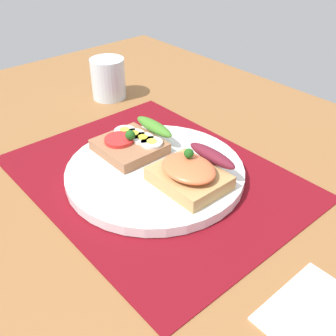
% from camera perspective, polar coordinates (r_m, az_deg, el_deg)
% --- Properties ---
extents(ground_plane, '(1.20, 0.90, 0.03)m').
position_cam_1_polar(ground_plane, '(0.63, -1.79, -2.52)').
color(ground_plane, '#926034').
extents(placemat, '(0.43, 0.34, 0.00)m').
position_cam_1_polar(placemat, '(0.62, -1.82, -1.23)').
color(placemat, maroon).
rests_on(placemat, ground_plane).
extents(plate, '(0.27, 0.27, 0.02)m').
position_cam_1_polar(plate, '(0.62, -1.83, -0.54)').
color(plate, white).
rests_on(plate, placemat).
extents(sandwich_egg_tomato, '(0.10, 0.11, 0.04)m').
position_cam_1_polar(sandwich_egg_tomato, '(0.65, -4.80, 3.73)').
color(sandwich_egg_tomato, '#9D6947').
rests_on(sandwich_egg_tomato, plate).
extents(sandwich_salmon, '(0.10, 0.10, 0.05)m').
position_cam_1_polar(sandwich_salmon, '(0.57, 3.32, -0.59)').
color(sandwich_salmon, tan).
rests_on(sandwich_salmon, plate).
extents(napkin, '(0.12, 0.11, 0.01)m').
position_cam_1_polar(napkin, '(0.47, 21.87, -19.73)').
color(napkin, white).
rests_on(napkin, ground_plane).
extents(drinking_glass, '(0.07, 0.07, 0.08)m').
position_cam_1_polar(drinking_glass, '(0.87, -8.42, 12.36)').
color(drinking_glass, silver).
rests_on(drinking_glass, ground_plane).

